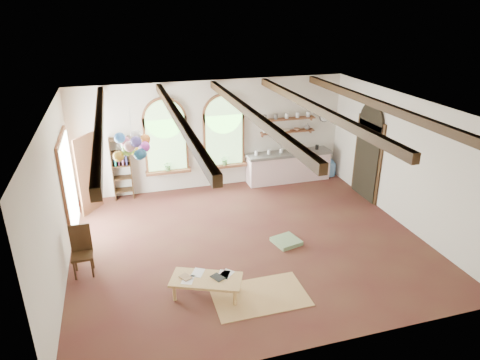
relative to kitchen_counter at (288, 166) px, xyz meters
name	(u,v)px	position (x,y,z in m)	size (l,w,h in m)	color
floor	(248,241)	(-2.30, -3.20, -0.48)	(8.00, 8.00, 0.00)	#553123
ceiling_beams	(250,113)	(-2.30, -3.20, 2.62)	(6.20, 6.80, 0.18)	#3B2812
window_left	(166,139)	(-3.70, 0.23, 1.16)	(1.30, 0.28, 2.20)	brown
window_right	(224,134)	(-2.00, 0.23, 1.16)	(1.30, 0.28, 2.20)	brown
left_doorway	(69,186)	(-6.25, -1.40, 0.67)	(0.10, 1.90, 2.50)	brown
right_doorway	(367,160)	(1.65, -1.70, 0.62)	(0.10, 1.30, 2.40)	black
kitchen_counter	(288,166)	(0.00, 0.00, 0.00)	(2.68, 0.62, 0.94)	silver
wall_shelf_lower	(288,132)	(0.00, 0.18, 1.07)	(1.70, 0.24, 0.04)	brown
wall_shelf_upper	(288,119)	(0.00, 0.18, 1.47)	(1.70, 0.24, 0.04)	brown
wall_clock	(324,117)	(1.25, 0.25, 1.42)	(0.32, 0.32, 0.04)	black
bookshelf	(122,169)	(-5.00, 0.12, 0.42)	(0.53, 0.32, 1.80)	#3B2812
coffee_table	(206,281)	(-3.67, -4.88, -0.14)	(1.47, 1.10, 0.38)	tan
side_chair	(83,261)	(-5.95, -3.46, -0.17)	(0.42, 0.42, 1.06)	#3B2812
floor_mat	(260,296)	(-2.69, -5.20, -0.47)	(1.80, 1.11, 0.02)	tan
floor_cushion	(286,241)	(-1.47, -3.52, -0.43)	(0.56, 0.56, 0.10)	#69865C
water_jug_a	(330,168)	(1.45, 0.00, -0.22)	(0.30, 0.30, 0.58)	#5F92CC
water_jug_b	(331,169)	(1.51, 0.00, -0.25)	(0.27, 0.27, 0.53)	#5F92CC
balloon_cluster	(133,146)	(-4.71, -2.40, 1.86)	(0.84, 0.87, 1.15)	silver
table_book	(182,279)	(-4.11, -4.78, -0.08)	(0.17, 0.25, 0.02)	olive
tablet	(218,277)	(-3.45, -4.91, -0.09)	(0.18, 0.26, 0.01)	black
potted_plant_left	(168,166)	(-3.70, 0.12, 0.37)	(0.27, 0.23, 0.30)	#598C4C
potted_plant_right	(225,160)	(-2.00, 0.12, 0.37)	(0.27, 0.23, 0.30)	#598C4C
shelf_cup_a	(264,131)	(-0.75, 0.18, 1.14)	(0.12, 0.10, 0.10)	white
shelf_cup_b	(275,131)	(-0.40, 0.18, 1.14)	(0.10, 0.10, 0.09)	beige
shelf_bowl_a	(286,130)	(-0.05, 0.18, 1.12)	(0.22, 0.22, 0.05)	beige
shelf_bowl_b	(297,129)	(0.30, 0.18, 1.12)	(0.20, 0.20, 0.06)	#8C664C
shelf_vase	(307,126)	(0.65, 0.18, 1.19)	(0.18, 0.18, 0.19)	slate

